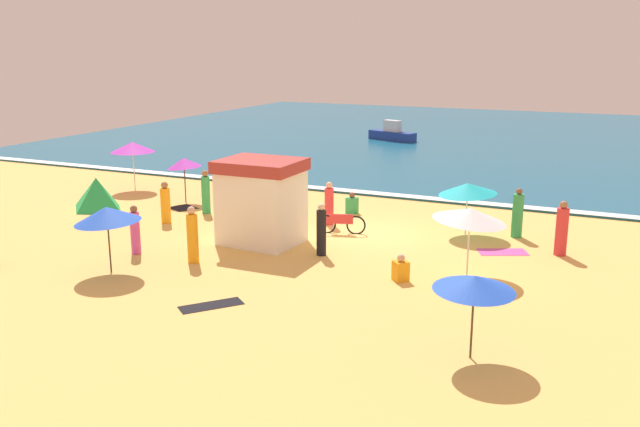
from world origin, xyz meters
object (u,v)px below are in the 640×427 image
object	(u,v)px
beach_umbrella_0	(468,189)
parked_bicycle	(341,223)
beach_umbrella_3	(474,283)
beachgoer_1	(401,269)
beachgoer_10	(562,230)
beachgoer_4	(135,231)
lifeguard_cabana	(261,201)
beachgoer_7	(329,204)
beachgoer_11	(165,204)
beach_umbrella_1	(107,215)
beachgoer_9	(518,215)
beachgoer_2	(352,204)
beach_umbrella_6	(184,163)
beachgoer_0	(193,236)
small_boat_0	(392,134)
beach_umbrella_4	(470,215)
beach_umbrella_7	(133,147)
beach_tent	(97,194)
beachgoer_3	(321,231)
beachgoer_6	(206,193)

from	to	relation	value
beach_umbrella_0	parked_bicycle	size ratio (longest dim) A/B	1.68
beach_umbrella_3	beachgoer_1	size ratio (longest dim) A/B	3.10
beachgoer_10	beachgoer_4	bearing A→B (deg)	-156.03
lifeguard_cabana	beachgoer_7	world-z (taller)	lifeguard_cabana
beach_umbrella_3	parked_bicycle	world-z (taller)	beach_umbrella_3
beachgoer_1	beachgoer_11	xyz separation A→B (m)	(-10.47, 2.64, 0.42)
beachgoer_10	beach_umbrella_1	bearing A→B (deg)	-148.25
beach_umbrella_1	beachgoer_9	size ratio (longest dim) A/B	1.50
lifeguard_cabana	beachgoer_2	distance (m)	5.61
beach_umbrella_6	lifeguard_cabana	bearing A→B (deg)	-34.04
beach_umbrella_6	beachgoer_0	xyz separation A→B (m)	(5.31, -7.07, -0.89)
small_boat_0	beachgoer_2	bearing A→B (deg)	-75.57
beachgoer_4	small_boat_0	distance (m)	29.21
beach_umbrella_6	beachgoer_2	xyz separation A→B (m)	(7.48, 1.14, -1.38)
beachgoer_7	beachgoer_11	xyz separation A→B (m)	(-5.90, -2.45, -0.03)
beach_umbrella_4	beachgoer_2	xyz separation A→B (m)	(-6.12, 5.84, -1.52)
lifeguard_cabana	beach_umbrella_7	world-z (taller)	lifeguard_cabana
beachgoer_7	beachgoer_11	size ratio (longest dim) A/B	1.02
beach_umbrella_4	parked_bicycle	bearing A→B (deg)	152.29
beachgoer_4	small_boat_0	size ratio (longest dim) A/B	0.44
beach_umbrella_0	beachgoer_2	xyz separation A→B (m)	(-5.01, 1.26, -1.34)
beach_tent	beachgoer_11	distance (m)	4.03
beach_umbrella_1	beachgoer_0	xyz separation A→B (m)	(1.72, 1.90, -0.96)
beach_umbrella_7	beachgoer_11	distance (m)	7.06
beach_umbrella_7	beachgoer_10	world-z (taller)	beach_umbrella_7
beachgoer_3	beachgoer_9	size ratio (longest dim) A/B	0.97
beach_umbrella_7	beachgoer_4	distance (m)	10.81
beach_umbrella_4	beachgoer_9	distance (m)	5.16
beach_umbrella_0	beach_umbrella_6	world-z (taller)	beach_umbrella_6
beachgoer_0	small_boat_0	xyz separation A→B (m)	(-3.23, 29.19, -0.31)
beach_tent	beachgoer_1	bearing A→B (deg)	-12.66
beach_umbrella_3	beachgoer_1	bearing A→B (deg)	125.31
beach_umbrella_6	beachgoer_2	size ratio (longest dim) A/B	2.29
lifeguard_cabana	beach_umbrella_3	world-z (taller)	lifeguard_cabana
beach_umbrella_6	beach_umbrella_1	bearing A→B (deg)	-68.19
beach_umbrella_1	beach_umbrella_6	world-z (taller)	beach_umbrella_1
beachgoer_2	beachgoer_7	bearing A→B (deg)	-94.07
parked_bicycle	beachgoer_6	world-z (taller)	beachgoer_6
beach_umbrella_1	beachgoer_2	bearing A→B (deg)	68.96
beachgoer_2	beachgoer_6	distance (m)	6.05
beachgoer_2	beachgoer_4	distance (m)	9.36
beachgoer_11	small_boat_0	bearing A→B (deg)	88.55
beachgoer_0	beachgoer_7	world-z (taller)	beachgoer_0
beachgoer_3	beach_umbrella_4	bearing A→B (deg)	-0.60
small_boat_0	beachgoer_10	bearing A→B (deg)	-59.43
beach_tent	beachgoer_9	xyz separation A→B (m)	(16.80, 3.03, 0.15)
beach_umbrella_1	beachgoer_9	bearing A→B (deg)	41.04
beachgoer_4	beachgoer_7	world-z (taller)	beachgoer_7
beach_umbrella_6	beachgoer_7	xyz separation A→B (m)	(7.33, -0.88, -0.97)
beach_umbrella_1	beach_umbrella_3	size ratio (longest dim) A/B	1.07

